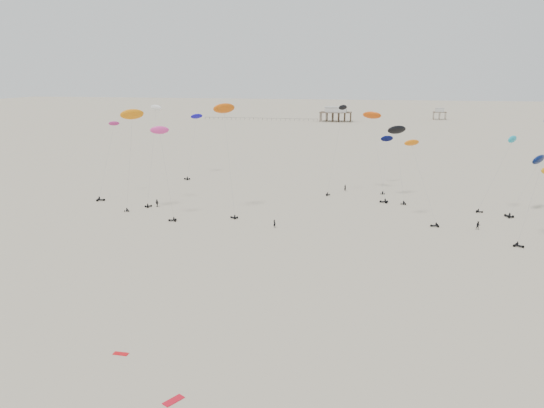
% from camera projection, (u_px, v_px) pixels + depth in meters
% --- Properties ---
extents(ground_plane, '(900.00, 900.00, 0.00)m').
position_uv_depth(ground_plane, '(328.00, 155.00, 212.32)').
color(ground_plane, '#C3B79A').
extents(pavilion_main, '(21.00, 13.00, 9.80)m').
position_uv_depth(pavilion_main, '(336.00, 115.00, 355.84)').
color(pavilion_main, brown).
rests_on(pavilion_main, ground).
extents(pavilion_small, '(9.00, 7.00, 8.00)m').
position_uv_depth(pavilion_small, '(439.00, 115.00, 370.89)').
color(pavilion_small, brown).
rests_on(pavilion_small, ground).
extents(pier_fence, '(80.20, 0.20, 1.50)m').
position_uv_depth(pier_fence, '(260.00, 119.00, 366.82)').
color(pier_fence, black).
rests_on(pier_fence, ground).
extents(rig_0, '(4.27, 17.43, 19.16)m').
position_uv_depth(rig_0, '(386.00, 149.00, 152.72)').
color(rig_0, black).
rests_on(rig_0, ground).
extents(rig_2, '(5.17, 6.62, 23.93)m').
position_uv_depth(rig_2, '(338.00, 137.00, 140.79)').
color(rig_2, black).
rests_on(rig_2, ground).
extents(rig_4, '(3.78, 8.57, 24.55)m').
position_uv_depth(rig_4, '(154.00, 139.00, 130.06)').
color(rig_4, black).
rests_on(rig_4, ground).
extents(rig_6, '(9.12, 6.57, 18.24)m').
position_uv_depth(rig_6, '(505.00, 154.00, 123.70)').
color(rig_6, black).
rests_on(rig_6, ground).
extents(rig_7, '(5.77, 5.69, 24.25)m').
position_uv_depth(rig_7, '(132.00, 122.00, 121.74)').
color(rig_7, black).
rests_on(rig_7, ground).
extents(rig_8, '(8.68, 8.94, 18.47)m').
position_uv_depth(rig_8, '(418.00, 166.00, 115.66)').
color(rig_8, black).
rests_on(rig_8, ground).
extents(rig_9, '(8.43, 17.78, 24.53)m').
position_uv_depth(rig_9, '(374.00, 129.00, 142.39)').
color(rig_9, black).
rests_on(rig_9, ground).
extents(rig_10, '(3.02, 11.79, 20.16)m').
position_uv_depth(rig_10, '(106.00, 169.00, 138.11)').
color(rig_10, black).
rests_on(rig_10, ground).
extents(rig_11, '(6.61, 5.21, 20.80)m').
position_uv_depth(rig_11, '(163.00, 151.00, 116.78)').
color(rig_11, black).
rests_on(rig_11, ground).
extents(rig_12, '(7.56, 10.24, 25.60)m').
position_uv_depth(rig_12, '(225.00, 119.00, 120.84)').
color(rig_12, black).
rests_on(rig_12, ground).
extents(rig_14, '(10.89, 12.05, 15.13)m').
position_uv_depth(rig_14, '(534.00, 168.00, 123.25)').
color(rig_14, black).
rests_on(rig_14, ground).
extents(rig_15, '(6.28, 11.82, 19.55)m').
position_uv_depth(rig_15, '(398.00, 138.00, 136.27)').
color(rig_15, black).
rests_on(rig_15, ground).
extents(rig_16, '(4.28, 14.22, 20.51)m').
position_uv_depth(rig_16, '(194.00, 131.00, 167.76)').
color(rig_16, black).
rests_on(rig_16, ground).
extents(spectator_0, '(0.90, 0.85, 2.04)m').
position_uv_depth(spectator_0, '(274.00, 227.00, 112.98)').
color(spectator_0, black).
rests_on(spectator_0, ground).
extents(spectator_1, '(1.10, 0.71, 2.13)m').
position_uv_depth(spectator_1, '(478.00, 230.00, 111.49)').
color(spectator_1, black).
rests_on(spectator_1, ground).
extents(spectator_2, '(1.46, 1.11, 2.20)m').
position_uv_depth(spectator_2, '(157.00, 207.00, 130.42)').
color(spectator_2, black).
rests_on(spectator_2, ground).
extents(spectator_3, '(0.94, 0.88, 2.14)m').
position_uv_depth(spectator_3, '(345.00, 191.00, 147.74)').
color(spectator_3, black).
rests_on(spectator_3, ground).
extents(grounded_kite_a, '(1.89, 2.35, 0.08)m').
position_uv_depth(grounded_kite_a, '(174.00, 401.00, 53.35)').
color(grounded_kite_a, red).
rests_on(grounded_kite_a, ground).
extents(grounded_kite_b, '(1.80, 0.70, 0.07)m').
position_uv_depth(grounded_kite_b, '(121.00, 354.00, 62.23)').
color(grounded_kite_b, red).
rests_on(grounded_kite_b, ground).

